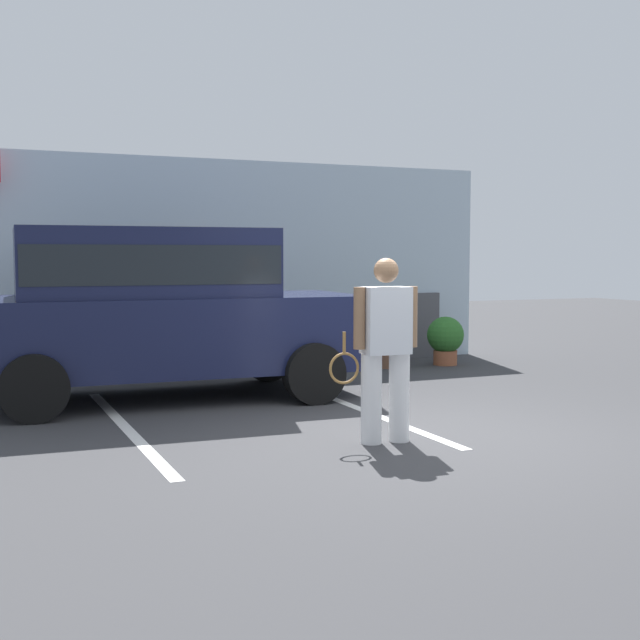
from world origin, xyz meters
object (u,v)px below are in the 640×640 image
object	(u,v)px
potted_plant_by_porch	(387,338)
potted_plant_secondary	(445,338)
tennis_player_man	(385,348)
parked_suv	(157,305)

from	to	relation	value
potted_plant_by_porch	potted_plant_secondary	world-z (taller)	potted_plant_by_porch
potted_plant_by_porch	potted_plant_secondary	xyz separation A→B (m)	(1.00, -0.08, -0.03)
potted_plant_secondary	tennis_player_man	bearing A→B (deg)	-127.55
parked_suv	tennis_player_man	world-z (taller)	parked_suv
parked_suv	potted_plant_secondary	distance (m)	5.12
tennis_player_man	potted_plant_secondary	xyz separation A→B (m)	(3.46, 4.50, -0.46)
parked_suv	tennis_player_man	distance (m)	3.46
tennis_player_man	potted_plant_secondary	distance (m)	5.69
tennis_player_man	potted_plant_by_porch	xyz separation A→B (m)	(2.46, 4.58, -0.43)
potted_plant_secondary	potted_plant_by_porch	bearing A→B (deg)	175.18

